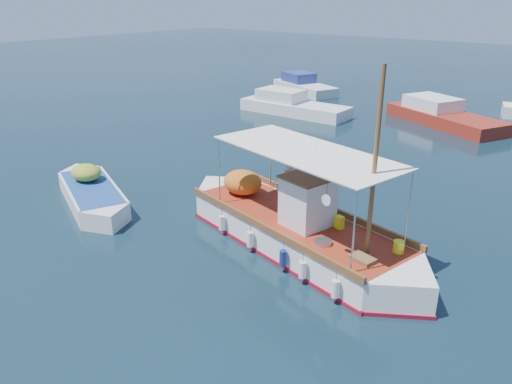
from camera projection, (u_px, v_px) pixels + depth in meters
The scene contains 6 objects.
ground at pixel (278, 248), 16.69m from camera, with size 160.00×160.00×0.00m, color black.
fishing_caique at pixel (294, 229), 16.73m from camera, with size 10.45×4.58×6.54m.
dinghy at pixel (92, 195), 20.17m from camera, with size 6.06×3.56×1.61m.
bg_boat_nw at pixel (292, 107), 35.04m from camera, with size 7.93×2.55×1.80m.
bg_boat_n at pixel (442, 116), 32.25m from camera, with size 8.54×6.08×1.80m.
bg_boat_far_w at pixel (303, 87), 42.38m from camera, with size 6.90×4.62×1.80m.
Camera 1 is at (8.62, -12.05, 7.95)m, focal length 35.00 mm.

